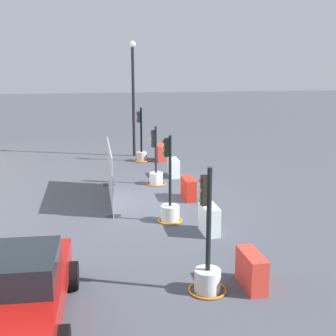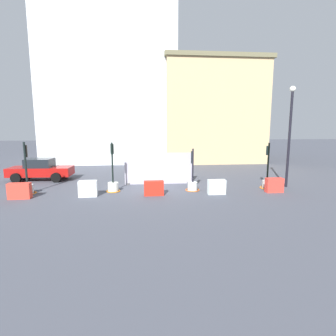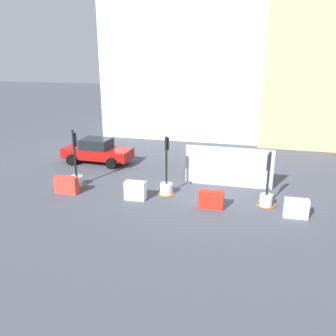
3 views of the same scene
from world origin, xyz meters
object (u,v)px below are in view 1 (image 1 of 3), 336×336
at_px(traffic_light_0, 207,271).
at_px(traffic_light_2, 156,174).
at_px(traffic_light_1, 170,207).
at_px(construction_barrier_1, 209,220).
at_px(traffic_light_3, 141,152).
at_px(construction_barrier_0, 252,270).
at_px(construction_barrier_2, 188,189).
at_px(car_red_compact, 23,289).
at_px(construction_barrier_3, 174,168).
at_px(construction_barrier_4, 160,153).
at_px(street_lamp_post, 133,89).

bearing_deg(traffic_light_0, traffic_light_2, -0.73).
height_order(traffic_light_1, construction_barrier_1, traffic_light_1).
relative_size(traffic_light_3, construction_barrier_0, 2.48).
bearing_deg(traffic_light_0, construction_barrier_2, -8.46).
bearing_deg(car_red_compact, traffic_light_0, -80.19).
relative_size(traffic_light_0, construction_barrier_1, 2.99).
xyz_separation_m(traffic_light_3, construction_barrier_3, (-3.57, -1.13, -0.07)).
height_order(construction_barrier_0, construction_barrier_4, construction_barrier_0).
bearing_deg(traffic_light_3, construction_barrier_2, -171.48).
relative_size(traffic_light_3, construction_barrier_1, 2.85).
relative_size(construction_barrier_0, street_lamp_post, 0.18).
height_order(traffic_light_0, traffic_light_1, traffic_light_0).
bearing_deg(construction_barrier_4, construction_barrier_0, -179.79).
bearing_deg(construction_barrier_0, street_lamp_post, 4.83).
distance_m(car_red_compact, street_lamp_post, 17.27).
relative_size(construction_barrier_3, street_lamp_post, 0.16).
bearing_deg(construction_barrier_0, traffic_light_1, 13.41).
height_order(construction_barrier_0, construction_barrier_1, construction_barrier_1).
bearing_deg(construction_barrier_1, car_red_compact, 130.62).
relative_size(traffic_light_0, construction_barrier_0, 2.59).
bearing_deg(construction_barrier_1, construction_barrier_0, -178.17).
bearing_deg(traffic_light_3, traffic_light_0, 179.98).
distance_m(construction_barrier_4, car_red_compact, 15.95).
bearing_deg(street_lamp_post, traffic_light_0, -179.11).
xyz_separation_m(traffic_light_1, traffic_light_3, (9.58, -0.07, -0.01)).
bearing_deg(construction_barrier_1, construction_barrier_4, -0.33).
bearing_deg(traffic_light_0, construction_barrier_0, -88.53).
height_order(construction_barrier_0, construction_barrier_2, construction_barrier_0).
relative_size(construction_barrier_2, construction_barrier_3, 1.09).
height_order(traffic_light_2, construction_barrier_2, traffic_light_2).
bearing_deg(traffic_light_0, street_lamp_post, 0.89).
xyz_separation_m(traffic_light_0, construction_barrier_4, (14.41, -1.04, -0.08)).
bearing_deg(construction_barrier_3, construction_barrier_1, 178.76).
relative_size(construction_barrier_4, car_red_compact, 0.23).
relative_size(traffic_light_1, construction_barrier_2, 2.64).
bearing_deg(construction_barrier_2, car_red_compact, 147.21).
distance_m(traffic_light_1, construction_barrier_4, 9.60).
height_order(traffic_light_3, construction_barrier_3, traffic_light_3).
relative_size(traffic_light_2, construction_barrier_4, 2.51).
xyz_separation_m(construction_barrier_0, construction_barrier_3, (10.86, -0.04, -0.01)).
bearing_deg(traffic_light_3, construction_barrier_0, -175.69).
xyz_separation_m(traffic_light_2, construction_barrier_4, (4.74, -0.92, -0.03)).
bearing_deg(construction_barrier_1, construction_barrier_2, -1.63).
bearing_deg(construction_barrier_1, traffic_light_3, 5.12).
distance_m(traffic_light_1, construction_barrier_0, 4.99).
bearing_deg(street_lamp_post, construction_barrier_1, -174.30).
bearing_deg(construction_barrier_3, traffic_light_1, 168.71).
bearing_deg(street_lamp_post, traffic_light_3, -169.96).
relative_size(traffic_light_2, construction_barrier_1, 2.55).
relative_size(construction_barrier_1, construction_barrier_3, 0.99).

